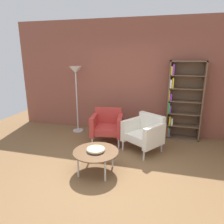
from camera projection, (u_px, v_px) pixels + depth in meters
ground_plane at (104, 180)px, 3.48m from camera, size 8.32×8.32×0.00m
brick_back_panel at (131, 78)px, 5.38m from camera, size 6.40×0.12×2.90m
bookshelf_tall at (182, 102)px, 5.01m from camera, size 0.80×0.30×1.90m
coffee_table_low at (96, 153)px, 3.63m from camera, size 0.80×0.80×0.40m
decorative_bowl at (96, 149)px, 3.61m from camera, size 0.32×0.32×0.05m
armchair_spare_guest at (107, 125)px, 4.92m from camera, size 0.80×0.75×0.78m
armchair_near_window at (145, 132)px, 4.45m from camera, size 0.94×0.93×0.78m
floor_lamp_torchiere at (76, 78)px, 5.32m from camera, size 0.32×0.32×1.74m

